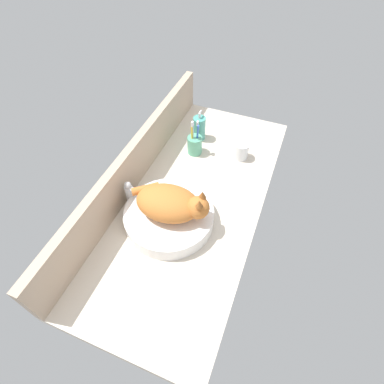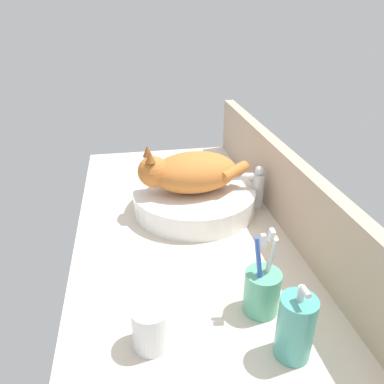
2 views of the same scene
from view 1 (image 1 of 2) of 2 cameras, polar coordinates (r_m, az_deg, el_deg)
ground_plane at (r=132.98cm, az=0.12°, el=-1.61°), size 132.89×59.24×4.00cm
backsplash_panel at (r=133.35cm, az=-11.10°, el=5.10°), size 132.89×3.60×20.09cm
sink_basin at (r=121.51cm, az=-4.36°, el=-4.67°), size 36.02×36.02×6.67cm
cat at (r=113.96cm, az=-3.96°, el=-2.15°), size 19.27×32.41×14.00cm
faucet at (r=125.74cm, az=-11.39°, el=-0.35°), size 4.14×11.86×13.60cm
soap_dispenser at (r=156.32cm, az=1.39°, el=12.08°), size 6.38×6.38×15.75cm
toothbrush_cup at (r=148.46cm, az=0.51°, el=9.09°), size 7.18×7.18×18.71cm
water_glass at (r=148.49cm, az=9.32°, el=7.60°), size 6.95×6.95×8.43cm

